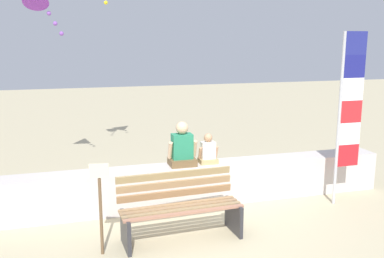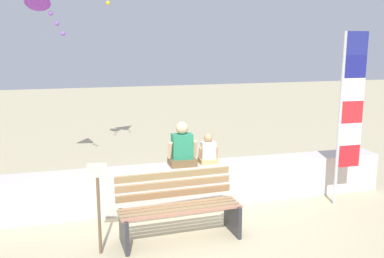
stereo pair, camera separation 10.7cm
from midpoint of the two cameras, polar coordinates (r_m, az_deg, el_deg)
ground_plane at (r=6.56m, az=2.15°, el=-12.57°), size 40.00×40.00×0.00m
seawall_ledge at (r=7.25m, az=-0.03°, el=-7.29°), size 6.93×0.50×0.67m
park_bench at (r=6.06m, az=-1.26°, el=-10.36°), size 1.69×0.69×0.88m
person_adult at (r=7.07m, az=-0.88°, el=-2.56°), size 0.47×0.35×0.73m
person_child at (r=7.21m, az=2.55°, el=-3.00°), size 0.33×0.24×0.51m
flag_banner at (r=7.42m, az=20.22°, el=2.62°), size 0.44×0.05×2.82m
sign_post at (r=5.62m, az=-11.63°, el=-9.16°), size 0.24×0.06×1.20m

